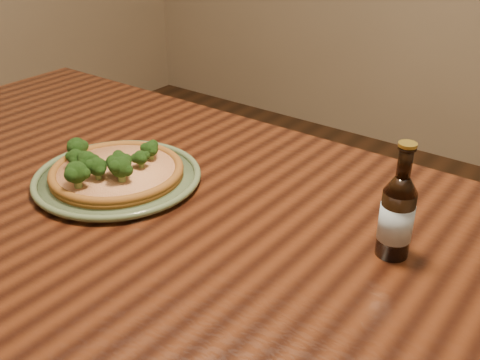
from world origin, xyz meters
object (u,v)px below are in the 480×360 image
Objects in this scene: table at (141,235)px; plate at (118,177)px; pizza at (114,170)px; beer_bottle at (397,215)px.

table is 4.78× the size of plate.
plate is 1.26× the size of pizza.
pizza is (-0.07, 0.01, 0.12)m from table.
pizza reaches higher than plate.
table is at bearing -10.85° from plate.
plate is 1.70× the size of beer_bottle.
plate reaches higher than table.
pizza reaches higher than table.
table is 6.01× the size of pizza.
beer_bottle is at bearing 13.20° from table.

